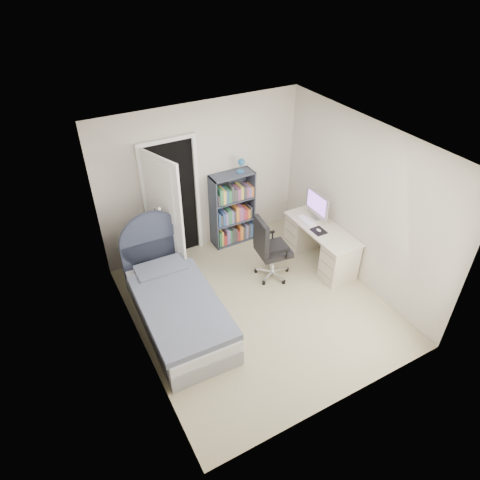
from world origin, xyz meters
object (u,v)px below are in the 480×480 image
desk (320,243)px  nightstand (148,251)px  floor_lamp (162,250)px  bed (177,305)px  office_chair (268,246)px  bookcase (233,212)px

desk → nightstand: bearing=157.0°
floor_lamp → nightstand: bearing=121.5°
bed → floor_lamp: 1.01m
bed → office_chair: bed is taller
desk → office_chair: size_ratio=1.28×
nightstand → bookcase: (1.58, 0.13, 0.18)m
nightstand → floor_lamp: (0.15, -0.25, 0.13)m
office_chair → desk: bearing=-4.2°
bookcase → desk: size_ratio=1.13×
nightstand → bookcase: size_ratio=0.40×
floor_lamp → bookcase: size_ratio=0.85×
bed → bookcase: (1.59, 1.34, 0.30)m
nightstand → desk: size_ratio=0.45×
desk → bookcase: bearing=128.6°
bookcase → desk: bookcase is taller
office_chair → nightstand: bearing=147.6°
bookcase → desk: 1.55m
nightstand → office_chair: size_ratio=0.58×
nightstand → desk: desk is taller
bookcase → desk: (0.96, -1.20, -0.22)m
nightstand → bed: bearing=-90.6°
floor_lamp → desk: 2.53m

